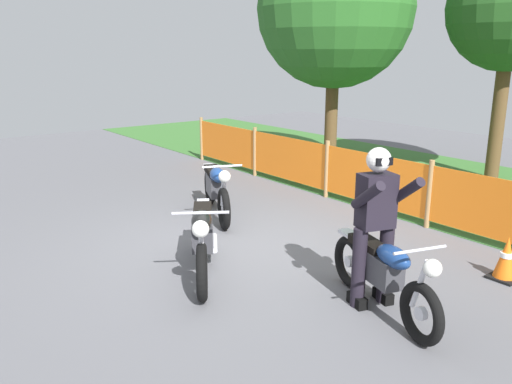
% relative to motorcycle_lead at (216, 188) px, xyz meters
% --- Properties ---
extents(ground, '(24.00, 24.00, 0.02)m').
position_rel_motorcycle_lead_xyz_m(ground, '(1.36, -0.46, -0.48)').
color(ground, '#5B5B60').
extents(grass_verge, '(24.00, 5.15, 0.01)m').
position_rel_motorcycle_lead_xyz_m(grass_verge, '(1.36, 4.80, -0.46)').
color(grass_verge, '#386B2D').
rests_on(grass_verge, ground).
extents(barrier_fence, '(10.96, 0.08, 1.05)m').
position_rel_motorcycle_lead_xyz_m(barrier_fence, '(1.36, 2.23, 0.07)').
color(barrier_fence, '#997547').
rests_on(barrier_fence, ground).
extents(tree_leftmost, '(3.36, 3.36, 5.17)m').
position_rel_motorcycle_lead_xyz_m(tree_leftmost, '(-1.40, 3.99, 3.01)').
color(tree_leftmost, brown).
rests_on(tree_leftmost, ground).
extents(tree_near_left, '(2.45, 2.45, 4.66)m').
position_rel_motorcycle_lead_xyz_m(tree_near_left, '(1.38, 5.99, 2.93)').
color(tree_near_left, brown).
rests_on(tree_near_left, ground).
extents(motorcycle_lead, '(1.92, 0.98, 0.97)m').
position_rel_motorcycle_lead_xyz_m(motorcycle_lead, '(0.00, 0.00, 0.00)').
color(motorcycle_lead, black).
rests_on(motorcycle_lead, ground).
extents(motorcycle_trailing, '(1.79, 1.20, 0.97)m').
position_rel_motorcycle_lead_xyz_m(motorcycle_trailing, '(1.85, -1.40, 0.00)').
color(motorcycle_trailing, black).
rests_on(motorcycle_trailing, ground).
extents(motorcycle_third, '(1.84, 0.77, 0.90)m').
position_rel_motorcycle_lead_xyz_m(motorcycle_third, '(3.77, -0.44, -0.03)').
color(motorcycle_third, black).
rests_on(motorcycle_third, ground).
extents(rider_third, '(0.67, 0.66, 1.69)m').
position_rel_motorcycle_lead_xyz_m(rider_third, '(3.60, -0.39, 0.45)').
color(rider_third, black).
rests_on(rider_third, ground).
extents(traffic_cone, '(0.32, 0.32, 0.53)m').
position_rel_motorcycle_lead_xyz_m(traffic_cone, '(4.13, 1.35, -0.21)').
color(traffic_cone, black).
rests_on(traffic_cone, ground).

